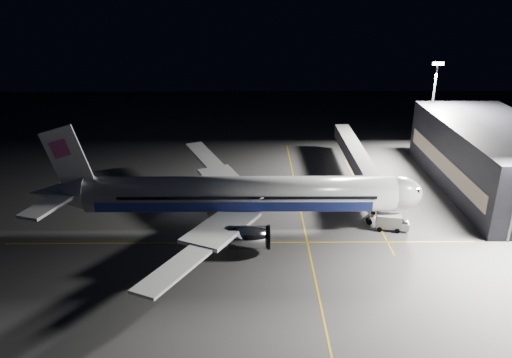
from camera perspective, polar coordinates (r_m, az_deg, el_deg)
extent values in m
plane|color=#4C4C4F|center=(80.24, -1.71, -5.19)|extent=(200.00, 200.00, 0.00)
cube|color=gold|center=(80.64, 5.44, -5.13)|extent=(0.25, 80.00, 0.01)
cube|color=gold|center=(74.95, -1.79, -7.29)|extent=(70.00, 0.25, 0.01)
cube|color=gold|center=(91.49, 12.33, -2.14)|extent=(0.25, 40.00, 0.01)
cylinder|color=silver|center=(77.95, -1.75, -1.72)|extent=(48.00, 5.60, 5.60)
ellipsoid|color=silver|center=(81.05, 15.48, -1.60)|extent=(8.96, 5.60, 5.60)
cube|color=black|center=(81.33, 17.10, -0.94)|extent=(2.20, 3.40, 0.90)
cone|color=silver|center=(83.48, -21.72, -1.49)|extent=(9.00, 5.49, 5.49)
cube|color=#202F96|center=(80.88, -2.41, -1.51)|extent=(42.24, 0.25, 1.50)
cube|color=#202F96|center=(75.83, -2.54, -3.20)|extent=(42.24, 0.25, 1.50)
cube|color=silver|center=(86.02, -3.30, -0.55)|extent=(11.36, 15.23, 1.53)
cube|color=silver|center=(71.54, -3.87, -5.49)|extent=(11.36, 15.23, 1.53)
cube|color=silver|center=(97.71, -5.92, 2.74)|extent=(8.57, 13.22, 1.31)
cube|color=silver|center=(60.85, -9.32, -10.19)|extent=(8.57, 13.22, 1.31)
cube|color=silver|center=(87.68, -20.30, 0.05)|extent=(6.20, 9.67, 0.45)
cube|color=silver|center=(78.78, -22.68, -2.80)|extent=(6.20, 9.67, 0.45)
cube|color=white|center=(80.63, -20.78, 2.35)|extent=(7.53, 0.40, 10.28)
cube|color=#D8499A|center=(80.49, -21.45, 3.28)|extent=(3.22, 0.55, 3.22)
cylinder|color=#B7B7BF|center=(87.28, -0.83, -0.99)|extent=(5.60, 3.40, 3.40)
cylinder|color=#B7B7BF|center=(71.08, -0.89, -6.69)|extent=(5.60, 3.40, 3.40)
cylinder|color=#9999A0|center=(81.83, 12.83, -4.22)|extent=(0.26, 0.26, 2.50)
cylinder|color=black|center=(82.18, 12.78, -4.72)|extent=(0.90, 0.70, 0.90)
cylinder|color=#9999A0|center=(83.66, -3.72, -3.08)|extent=(0.26, 0.26, 2.50)
cylinder|color=#9999A0|center=(75.98, -4.05, -5.84)|extent=(0.26, 0.26, 2.50)
cylinder|color=black|center=(83.96, -3.71, -3.51)|extent=(1.10, 1.60, 1.10)
cylinder|color=black|center=(76.31, -4.04, -6.30)|extent=(1.10, 1.60, 1.10)
cube|color=black|center=(100.90, 25.55, 2.12)|extent=(18.00, 40.00, 12.00)
cube|color=brown|center=(97.59, 20.67, 1.63)|extent=(0.15, 36.00, 3.00)
cube|color=#B2B2B7|center=(98.94, 11.34, 2.68)|extent=(3.00, 33.90, 2.80)
cube|color=#B2B2B7|center=(84.53, 13.40, -0.91)|extent=(3.60, 3.20, 3.40)
cylinder|color=#9999A0|center=(85.74, 13.22, -2.78)|extent=(0.70, 0.70, 3.10)
cylinder|color=black|center=(85.45, 13.28, -3.77)|extent=(0.70, 0.30, 0.70)
cylinder|color=black|center=(87.02, 13.02, -3.25)|extent=(0.70, 0.30, 0.70)
cylinder|color=#59595E|center=(113.36, 19.38, 7.19)|extent=(0.44, 0.44, 20.00)
cube|color=#59595E|center=(111.38, 20.06, 12.30)|extent=(2.40, 0.50, 0.80)
cube|color=white|center=(111.05, 20.12, 12.27)|extent=(2.20, 0.15, 0.60)
cube|color=silver|center=(80.63, 14.92, -4.66)|extent=(4.12, 2.60, 2.10)
cube|color=silver|center=(81.14, 16.50, -5.12)|extent=(1.85, 2.07, 1.15)
cube|color=black|center=(80.93, 16.53, -4.82)|extent=(1.44, 1.81, 0.48)
cylinder|color=black|center=(82.15, 15.73, -5.09)|extent=(0.80, 0.38, 0.77)
cylinder|color=black|center=(80.37, 15.84, -5.74)|extent=(0.80, 0.38, 0.77)
cylinder|color=black|center=(81.90, 13.87, -4.98)|extent=(0.80, 0.38, 0.77)
cylinder|color=black|center=(80.11, 13.93, -5.63)|extent=(0.80, 0.38, 0.77)
cube|color=black|center=(92.33, -7.33, -1.08)|extent=(2.31, 1.46, 1.05)
cube|color=black|center=(92.07, -7.35, -0.69)|extent=(0.97, 0.97, 0.57)
sphere|color=#FFF2CC|center=(91.72, -7.68, -1.26)|extent=(0.25, 0.25, 0.25)
sphere|color=#FFF2CC|center=(91.59, -7.09, -1.26)|extent=(0.25, 0.25, 0.25)
cylinder|color=black|center=(93.14, -6.73, -1.12)|extent=(0.58, 0.22, 0.57)
cylinder|color=black|center=(91.66, -6.84, -1.52)|extent=(0.58, 0.22, 0.57)
cylinder|color=black|center=(93.36, -7.78, -1.12)|extent=(0.58, 0.22, 0.57)
cylinder|color=black|center=(91.88, -7.91, -1.52)|extent=(0.58, 0.22, 0.57)
cone|color=#FF3C0A|center=(90.82, -5.94, -1.72)|extent=(0.38, 0.38, 0.56)
cone|color=#FF3C0A|center=(91.31, 2.20, -1.43)|extent=(0.46, 0.46, 0.69)
cone|color=#FF3C0A|center=(83.97, -5.51, -3.73)|extent=(0.44, 0.44, 0.66)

